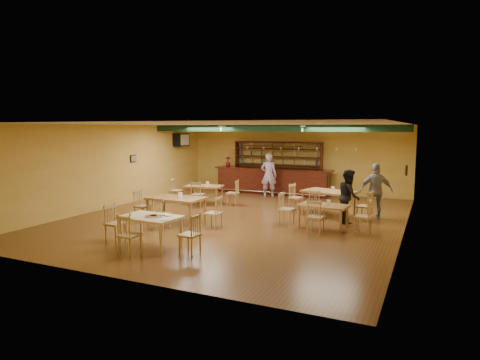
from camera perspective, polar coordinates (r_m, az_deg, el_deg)
The scene contains 23 objects.
floor at distance 13.69m, azimuth -0.23°, elevation -5.11°, with size 12.00×12.00×0.00m, color brown.
ceiling_beam at distance 15.97m, azimuth 4.03°, elevation 6.98°, with size 10.00×0.30×0.25m, color black.
track_rail_left at distance 17.23m, azimuth -0.91°, elevation 7.23°, with size 0.05×2.50×0.05m, color white.
track_rail_right at distance 16.11m, azimuth 9.50°, elevation 7.15°, with size 0.05×2.50×0.05m, color white.
ac_unit at distance 19.40m, azimuth -7.93°, elevation 5.40°, with size 0.34×0.70×0.48m, color white.
picture_left at distance 16.93m, azimuth -14.22°, elevation 2.82°, with size 0.04×0.34×0.28m, color black.
picture_right at distance 12.72m, azimuth 21.56°, elevation 1.22°, with size 0.04×0.34×0.28m, color black.
bar_counter at distance 18.58m, azimuth 4.39°, elevation -0.15°, with size 5.26×0.85×1.13m, color black.
back_bar_hutch at distance 19.10m, azimuth 5.07°, elevation 1.78°, with size 4.07×0.40×2.28m, color black.
poinsettia at distance 19.35m, azimuth -1.65°, elevation 2.50°, with size 0.25×0.25×0.45m, color maroon.
dining_table_a at distance 16.22m, azimuth -4.89°, elevation -1.97°, with size 1.39×0.84×0.70m, color #995E36.
dining_table_b at distance 14.30m, azimuth 11.84°, elevation -3.06°, with size 1.64×0.98×0.82m, color #995E36.
dining_table_c at distance 12.83m, azimuth -8.57°, elevation -4.14°, with size 1.65×0.99×0.83m, color #995E36.
dining_table_d at distance 12.46m, azimuth 11.14°, elevation -4.84°, with size 1.37×0.82×0.69m, color #995E36.
near_table at distance 10.53m, azimuth -11.99°, elevation -6.84°, with size 1.44×0.92×0.77m, color tan.
pizza_tray at distance 10.38m, azimuth -11.59°, elevation -4.81°, with size 0.40×0.40×0.01m, color silver.
parmesan_shaker at distance 10.59m, azimuth -14.56°, elevation -4.39°, with size 0.07×0.07×0.11m, color #EAE5C6.
napkin_stack at distance 10.40m, azimuth -9.78°, elevation -4.70°, with size 0.20×0.15×0.03m, color white.
pizza_server at distance 10.33m, azimuth -10.73°, elevation -4.79°, with size 0.32×0.09×0.00m, color silver.
side_plate at distance 9.95m, azimuth -10.14°, elevation -5.29°, with size 0.22×0.22×0.01m, color white.
patron_bar at distance 17.72m, azimuth 3.89°, elevation 0.66°, with size 0.67×0.44×1.83m, color #83499F.
patron_right_a at distance 13.31m, azimuth 14.47°, elevation -2.10°, with size 0.80×0.62×1.64m, color black.
patron_right_b at distance 14.11m, azimuth 17.86°, elevation -1.41°, with size 1.04×0.44×1.78m, color gray.
Camera 1 is at (5.64, -12.14, 2.88)m, focal length 31.63 mm.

